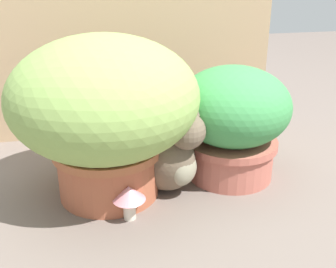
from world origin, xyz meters
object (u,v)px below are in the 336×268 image
object	(u,v)px
grass_planter	(105,107)
mushroom_ornament_red	(120,182)
cat	(164,154)
leafy_planter	(232,119)
mushroom_ornament_pink	(129,196)

from	to	relation	value
grass_planter	mushroom_ornament_red	distance (m)	0.22
mushroom_ornament_red	cat	bearing A→B (deg)	25.62
mushroom_ornament_red	grass_planter	bearing A→B (deg)	106.69
grass_planter	leafy_planter	size ratio (longest dim) A/B	1.47
grass_planter	cat	world-z (taller)	grass_planter
leafy_planter	grass_planter	bearing A→B (deg)	-175.67
cat	leafy_planter	bearing A→B (deg)	9.85
grass_planter	leafy_planter	world-z (taller)	grass_planter
grass_planter	cat	bearing A→B (deg)	-3.37
leafy_planter	mushroom_ornament_pink	xyz separation A→B (m)	(-0.37, -0.19, -0.13)
grass_planter	mushroom_ornament_red	world-z (taller)	grass_planter
grass_planter	mushroom_ornament_pink	distance (m)	0.27
cat	mushroom_ornament_pink	size ratio (longest dim) A/B	3.59
cat	mushroom_ornament_red	bearing A→B (deg)	-154.38
cat	grass_planter	bearing A→B (deg)	176.63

